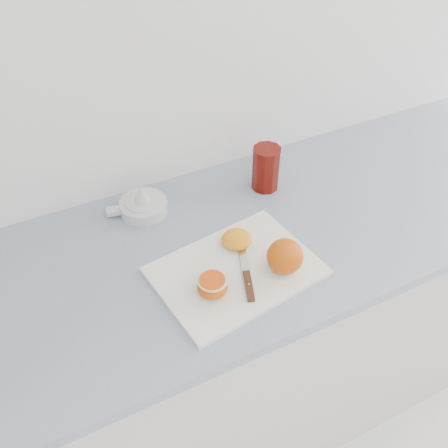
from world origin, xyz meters
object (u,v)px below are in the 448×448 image
object	(u,v)px
counter	(245,333)
half_orange	(212,286)
citrus_juicer	(143,205)
red_tumbler	(266,170)
cutting_board	(236,271)

from	to	relation	value
counter	half_orange	distance (m)	0.53
counter	half_orange	world-z (taller)	half_orange
half_orange	citrus_juicer	distance (m)	0.35
red_tumbler	half_orange	bearing A→B (deg)	-136.25
cutting_board	half_orange	xyz separation A→B (m)	(-0.08, -0.04, 0.03)
cutting_board	counter	bearing A→B (deg)	48.64
red_tumbler	cutting_board	bearing A→B (deg)	-131.60
cutting_board	citrus_juicer	distance (m)	0.33
cutting_board	half_orange	bearing A→B (deg)	-154.68
counter	half_orange	size ratio (longest dim) A/B	38.05
counter	cutting_board	xyz separation A→B (m)	(-0.10, -0.11, 0.45)
half_orange	citrus_juicer	world-z (taller)	citrus_juicer
citrus_juicer	red_tumbler	world-z (taller)	red_tumbler
counter	citrus_juicer	world-z (taller)	citrus_juicer
cutting_board	citrus_juicer	xyz separation A→B (m)	(-0.12, 0.31, 0.02)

